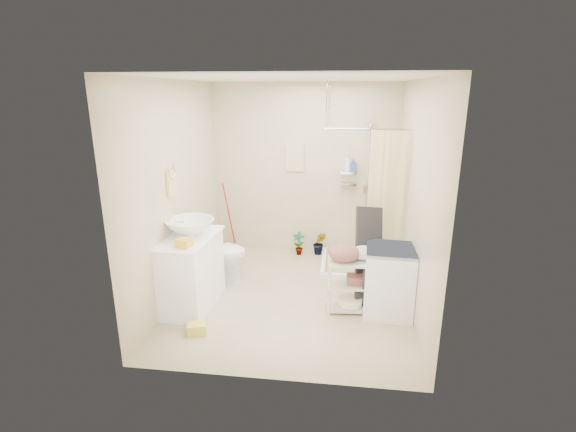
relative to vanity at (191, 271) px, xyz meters
name	(u,v)px	position (x,y,z in m)	size (l,w,h in m)	color
floor	(292,296)	(1.16, 0.37, -0.43)	(3.20, 3.20, 0.00)	#BEB28F
ceiling	(293,78)	(1.16, 0.37, 2.17)	(2.80, 3.20, 0.04)	silver
wall_back	(305,170)	(1.16, 1.97, 0.87)	(2.80, 0.04, 2.60)	beige
wall_front	(269,242)	(1.16, -1.23, 0.87)	(2.80, 0.04, 2.60)	beige
wall_left	(177,192)	(-0.24, 0.37, 0.87)	(0.04, 3.20, 2.60)	beige
wall_right	(416,199)	(2.56, 0.37, 0.87)	(0.04, 3.20, 2.60)	beige
vanity	(191,271)	(0.00, 0.00, 0.00)	(0.55, 0.98, 0.86)	white
sink	(190,227)	(0.00, 0.07, 0.53)	(0.56, 0.56, 0.19)	white
counter_basket	(184,243)	(0.07, -0.31, 0.47)	(0.16, 0.13, 0.09)	gold
floor_basket	(197,326)	(0.26, -0.60, -0.35)	(0.29, 0.22, 0.16)	#E5DA49
toilet	(218,252)	(0.12, 0.72, -0.03)	(0.44, 0.77, 0.79)	white
mop	(227,217)	(-0.05, 1.81, 0.13)	(0.11, 0.11, 1.12)	#AA1F18
potted_plant_a	(299,243)	(1.10, 1.75, -0.24)	(0.19, 0.13, 0.37)	brown
potted_plant_b	(319,243)	(1.42, 1.81, -0.25)	(0.20, 0.16, 0.36)	brown
hanging_towel	(295,157)	(1.01, 1.95, 1.07)	(0.28, 0.03, 0.42)	beige
towel_ring	(171,181)	(-0.22, 0.17, 1.04)	(0.04, 0.22, 0.34)	#EAD282
tp_holder	(185,236)	(-0.20, 0.42, 0.29)	(0.08, 0.12, 0.14)	white
shower	(361,197)	(2.01, 1.42, 0.62)	(1.10, 1.10, 2.10)	white
shampoo_bottle_a	(348,163)	(1.81, 1.90, 1.01)	(0.10, 0.10, 0.25)	silver
shampoo_bottle_b	(353,165)	(1.89, 1.88, 0.98)	(0.08, 0.08, 0.18)	#37479C
washing_machine	(389,280)	(2.30, 0.12, -0.03)	(0.54, 0.56, 0.79)	white
laundry_rack	(351,280)	(1.87, 0.11, -0.06)	(0.54, 0.32, 0.74)	beige
ironing_board	(369,256)	(2.07, 0.32, 0.17)	(0.34, 0.10, 1.21)	black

